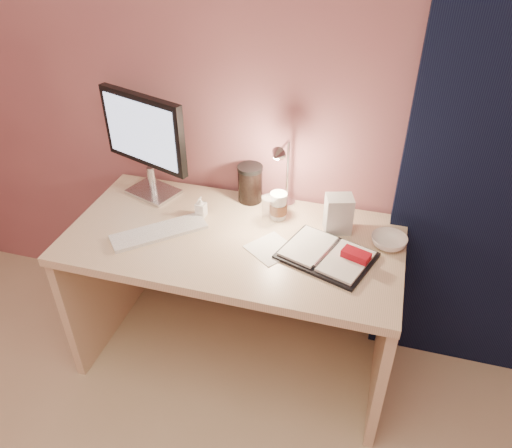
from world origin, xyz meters
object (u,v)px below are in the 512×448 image
(bowl, at_px, (389,242))
(product_box, at_px, (338,214))
(dark_jar, at_px, (250,185))
(planner, at_px, (329,255))
(desk, at_px, (240,267))
(clear_cup, at_px, (270,209))
(keyboard, at_px, (159,232))
(lotion_bottle, at_px, (201,207))
(monitor, at_px, (146,137))
(desk_lamp, at_px, (286,172))
(coffee_cup, at_px, (278,206))

(bowl, distance_m, product_box, 0.23)
(bowl, xyz_separation_m, dark_jar, (-0.64, 0.18, 0.06))
(planner, distance_m, dark_jar, 0.53)
(desk, height_order, clear_cup, clear_cup)
(keyboard, height_order, planner, planner)
(desk, relative_size, keyboard, 3.51)
(planner, relative_size, dark_jar, 2.62)
(bowl, distance_m, lotion_bottle, 0.81)
(monitor, relative_size, desk_lamp, 1.44)
(coffee_cup, bearing_deg, desk_lamp, 58.01)
(desk, xyz_separation_m, product_box, (0.41, 0.09, 0.31))
(bowl, bearing_deg, lotion_bottle, -179.88)
(coffee_cup, height_order, desk_lamp, desk_lamp)
(dark_jar, bearing_deg, keyboard, -129.32)
(coffee_cup, relative_size, product_box, 0.75)
(lotion_bottle, xyz_separation_m, dark_jar, (0.17, 0.19, 0.03))
(monitor, relative_size, planner, 1.19)
(coffee_cup, xyz_separation_m, clear_cup, (-0.03, -0.04, 0.00))
(monitor, bearing_deg, keyboard, -41.19)
(desk, distance_m, dark_jar, 0.38)
(keyboard, height_order, clear_cup, clear_cup)
(coffee_cup, height_order, product_box, product_box)
(planner, relative_size, clear_cup, 3.43)
(keyboard, bearing_deg, clear_cup, -14.97)
(product_box, bearing_deg, desk, 174.78)
(monitor, bearing_deg, planner, 3.26)
(coffee_cup, relative_size, bowl, 0.85)
(desk, relative_size, dark_jar, 8.90)
(desk_lamp, bearing_deg, product_box, -5.97)
(desk, height_order, dark_jar, dark_jar)
(desk, distance_m, desk_lamp, 0.49)
(monitor, distance_m, dark_jar, 0.51)
(bowl, relative_size, lotion_bottle, 1.54)
(clear_cup, relative_size, product_box, 0.73)
(clear_cup, height_order, lotion_bottle, clear_cup)
(desk, bearing_deg, desk_lamp, 42.00)
(product_box, bearing_deg, dark_jar, 145.13)
(monitor, distance_m, bowl, 1.14)
(coffee_cup, bearing_deg, planner, -40.09)
(desk, height_order, bowl, bowl)
(desk_lamp, bearing_deg, coffee_cup, -113.88)
(monitor, height_order, keyboard, monitor)
(bowl, bearing_deg, clear_cup, 175.40)
(coffee_cup, distance_m, lotion_bottle, 0.34)
(monitor, xyz_separation_m, lotion_bottle, (0.29, -0.11, -0.24))
(planner, xyz_separation_m, desk_lamp, (-0.24, 0.25, 0.20))
(coffee_cup, xyz_separation_m, desk_lamp, (0.02, 0.04, 0.15))
(coffee_cup, bearing_deg, clear_cup, -127.68)
(desk_lamp, bearing_deg, bowl, -5.81)
(planner, bearing_deg, dark_jar, 161.18)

